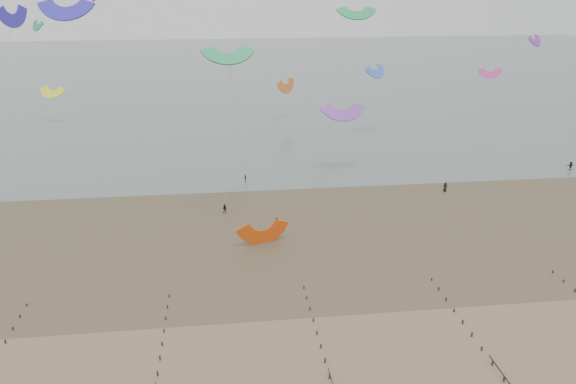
# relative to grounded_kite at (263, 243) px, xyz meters

# --- Properties ---
(ground) EXTENTS (500.00, 500.00, 0.00)m
(ground) POSITION_rel_grounded_kite_xyz_m (0.38, -26.74, 0.00)
(ground) COLOR brown
(ground) RESTS_ON ground
(sea_and_shore) EXTENTS (500.00, 665.00, 0.03)m
(sea_and_shore) POSITION_rel_grounded_kite_xyz_m (-3.70, 7.66, 0.01)
(sea_and_shore) COLOR #475654
(sea_and_shore) RESTS_ON ground
(kitesurfers) EXTENTS (132.62, 24.61, 1.89)m
(kitesurfers) POSITION_rel_grounded_kite_xyz_m (21.63, 20.35, 0.88)
(kitesurfers) COLOR black
(kitesurfers) RESTS_ON ground
(grounded_kite) EXTENTS (8.49, 7.37, 3.99)m
(grounded_kite) POSITION_rel_grounded_kite_xyz_m (0.00, 0.00, 0.00)
(grounded_kite) COLOR #DA480D
(grounded_kite) RESTS_ON ground
(kites_airborne) EXTENTS (243.27, 106.31, 43.33)m
(kites_airborne) POSITION_rel_grounded_kite_xyz_m (-2.07, 58.69, 21.14)
(kites_airborne) COLOR orange
(kites_airborne) RESTS_ON ground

